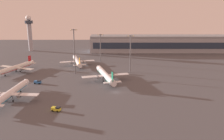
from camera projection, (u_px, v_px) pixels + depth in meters
name	position (u px, v px, depth m)	size (l,w,h in m)	color
ground_plane	(115.00, 92.00, 133.41)	(416.00, 416.00, 0.00)	#4C4C51
terminal_building	(160.00, 44.00, 248.92)	(143.51, 22.40, 16.40)	#9EA3AD
control_tower	(28.00, 30.00, 248.92)	(8.00, 8.00, 36.48)	#A8A8B2
airplane_near_gate	(9.00, 94.00, 120.85)	(29.45, 37.79, 9.69)	white
airplane_far_stand	(104.00, 75.00, 152.42)	(29.76, 37.90, 9.90)	white
airplane_mid_apron	(15.00, 68.00, 171.60)	(27.26, 34.57, 9.27)	silver
airplane_taxiway_distant	(76.00, 61.00, 191.91)	(27.21, 34.67, 9.03)	white
cargo_loader	(55.00, 109.00, 109.14)	(4.55, 3.21, 2.25)	yellow
baggage_tractor	(37.00, 82.00, 147.34)	(4.32, 2.38, 2.25)	#3372BF
apron_light_east	(73.00, 49.00, 165.10)	(4.80, 0.90, 30.94)	slate
apron_light_west	(99.00, 46.00, 202.56)	(4.80, 0.90, 23.28)	slate
apron_light_central	(129.00, 51.00, 169.57)	(4.80, 0.90, 26.43)	slate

